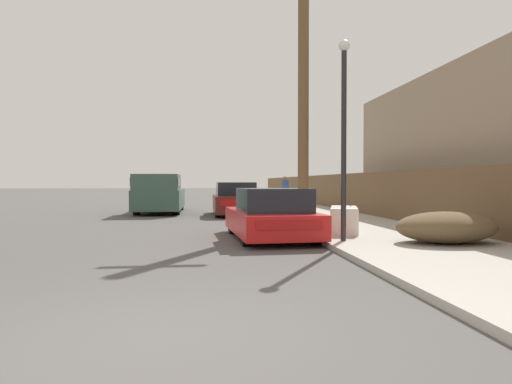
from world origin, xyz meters
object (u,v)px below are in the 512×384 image
(discarded_fridge, at_px, (344,220))
(pedestrian, at_px, (285,192))
(parked_sports_car_red, at_px, (271,216))
(utility_pole, at_px, (303,83))
(brush_pile, at_px, (446,227))
(street_lamp, at_px, (344,124))
(car_parked_mid, at_px, (235,200))
(pickup_truck, at_px, (160,194))

(discarded_fridge, xyz_separation_m, pedestrian, (0.40, 10.97, 0.51))
(parked_sports_car_red, height_order, utility_pole, utility_pole)
(brush_pile, distance_m, pedestrian, 13.37)
(street_lamp, distance_m, pedestrian, 12.85)
(car_parked_mid, bearing_deg, pickup_truck, 151.85)
(utility_pole, bearing_deg, brush_pile, -72.99)
(pickup_truck, relative_size, street_lamp, 1.27)
(discarded_fridge, height_order, street_lamp, street_lamp)
(discarded_fridge, height_order, pickup_truck, pickup_truck)
(utility_pole, distance_m, brush_pile, 7.72)
(car_parked_mid, relative_size, pickup_truck, 0.71)
(car_parked_mid, distance_m, utility_pole, 6.47)
(pickup_truck, height_order, utility_pole, utility_pole)
(street_lamp, height_order, brush_pile, street_lamp)
(pedestrian, bearing_deg, parked_sports_car_red, -102.04)
(utility_pole, bearing_deg, pedestrian, 84.61)
(car_parked_mid, bearing_deg, pedestrian, 45.00)
(utility_pole, height_order, brush_pile, utility_pole)
(discarded_fridge, bearing_deg, utility_pole, 111.07)
(parked_sports_car_red, relative_size, street_lamp, 0.92)
(pickup_truck, bearing_deg, utility_pole, 131.16)
(discarded_fridge, height_order, utility_pole, utility_pole)
(parked_sports_car_red, bearing_deg, street_lamp, -48.17)
(discarded_fridge, relative_size, car_parked_mid, 0.45)
(pickup_truck, distance_m, pedestrian, 6.24)
(parked_sports_car_red, bearing_deg, discarded_fridge, 4.38)
(brush_pile, relative_size, pedestrian, 1.35)
(brush_pile, bearing_deg, street_lamp, 163.63)
(utility_pole, bearing_deg, discarded_fridge, -85.65)
(car_parked_mid, bearing_deg, street_lamp, -80.16)
(parked_sports_car_red, height_order, street_lamp, street_lamp)
(parked_sports_car_red, distance_m, car_parked_mid, 8.48)
(parked_sports_car_red, bearing_deg, pedestrian, 74.51)
(pickup_truck, relative_size, brush_pile, 2.60)
(pedestrian, bearing_deg, street_lamp, -94.29)
(brush_pile, bearing_deg, pickup_truck, 120.74)
(pickup_truck, relative_size, pedestrian, 3.51)
(discarded_fridge, distance_m, street_lamp, 2.93)
(parked_sports_car_red, xyz_separation_m, utility_pole, (1.72, 4.00, 4.28))
(parked_sports_car_red, height_order, car_parked_mid, car_parked_mid)
(parked_sports_car_red, xyz_separation_m, pedestrian, (2.40, 11.25, 0.37))
(brush_pile, bearing_deg, discarded_fridge, 123.94)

